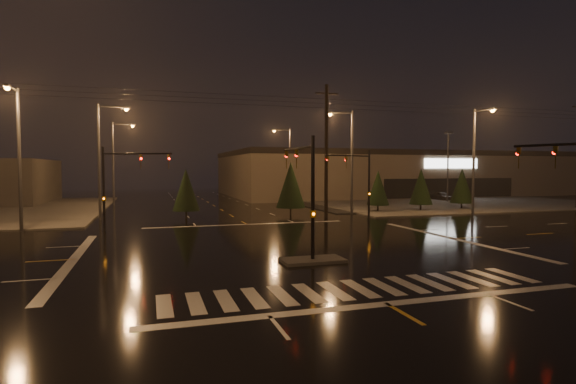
# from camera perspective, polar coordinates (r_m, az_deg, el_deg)

# --- Properties ---
(ground) EXTENTS (140.00, 140.00, 0.00)m
(ground) POSITION_cam_1_polar(r_m,az_deg,el_deg) (25.42, -0.02, -7.08)
(ground) COLOR black
(ground) RESTS_ON ground
(sidewalk_ne) EXTENTS (36.00, 36.00, 0.12)m
(sidewalk_ne) POSITION_cam_1_polar(r_m,az_deg,el_deg) (65.76, 17.47, -0.97)
(sidewalk_ne) COLOR #4B4943
(sidewalk_ne) RESTS_ON ground
(median_island) EXTENTS (3.00, 1.60, 0.15)m
(median_island) POSITION_cam_1_polar(r_m,az_deg,el_deg) (21.68, 3.15, -8.65)
(median_island) COLOR #4B4943
(median_island) RESTS_ON ground
(crosswalk) EXTENTS (15.00, 2.60, 0.01)m
(crosswalk) POSITION_cam_1_polar(r_m,az_deg,el_deg) (17.23, 9.08, -11.99)
(crosswalk) COLOR beige
(crosswalk) RESTS_ON ground
(stop_bar_near) EXTENTS (16.00, 0.50, 0.01)m
(stop_bar_near) POSITION_cam_1_polar(r_m,az_deg,el_deg) (15.53, 12.45, -13.70)
(stop_bar_near) COLOR beige
(stop_bar_near) RESTS_ON ground
(stop_bar_far) EXTENTS (16.00, 0.50, 0.01)m
(stop_bar_far) POSITION_cam_1_polar(r_m,az_deg,el_deg) (35.96, -5.23, -4.11)
(stop_bar_far) COLOR beige
(stop_bar_far) RESTS_ON ground
(parking_lot) EXTENTS (50.00, 24.00, 0.08)m
(parking_lot) POSITION_cam_1_polar(r_m,az_deg,el_deg) (67.17, 21.96, -0.98)
(parking_lot) COLOR black
(parking_lot) RESTS_ON ground
(retail_building) EXTENTS (60.20, 28.30, 7.20)m
(retail_building) POSITION_cam_1_polar(r_m,az_deg,el_deg) (81.75, 14.01, 2.48)
(retail_building) COLOR #776355
(retail_building) RESTS_ON ground
(signal_mast_median) EXTENTS (0.25, 4.59, 6.00)m
(signal_mast_median) POSITION_cam_1_polar(r_m,az_deg,el_deg) (22.12, 2.34, 1.19)
(signal_mast_median) COLOR black
(signal_mast_median) RESTS_ON ground
(signal_mast_ne) EXTENTS (4.84, 1.86, 6.00)m
(signal_mast_ne) POSITION_cam_1_polar(r_m,az_deg,el_deg) (38.01, 9.17, 1.97)
(signal_mast_ne) COLOR black
(signal_mast_ne) RESTS_ON ground
(signal_mast_nw) EXTENTS (4.84, 1.86, 6.00)m
(signal_mast_nw) POSITION_cam_1_polar(r_m,az_deg,el_deg) (34.11, -20.76, 1.70)
(signal_mast_nw) COLOR black
(signal_mast_nw) RESTS_ON ground
(streetlight_1) EXTENTS (2.77, 0.32, 10.00)m
(streetlight_1) POSITION_cam_1_polar(r_m,az_deg,el_deg) (42.09, -22.46, 4.61)
(streetlight_1) COLOR #38383A
(streetlight_1) RESTS_ON ground
(streetlight_2) EXTENTS (2.77, 0.32, 10.00)m
(streetlight_2) POSITION_cam_1_polar(r_m,az_deg,el_deg) (58.04, -21.03, 4.14)
(streetlight_2) COLOR #38383A
(streetlight_2) RESTS_ON ground
(streetlight_3) EXTENTS (2.77, 0.32, 10.00)m
(streetlight_3) POSITION_cam_1_polar(r_m,az_deg,el_deg) (44.04, 7.76, 4.73)
(streetlight_3) COLOR #38383A
(streetlight_3) RESTS_ON ground
(streetlight_4) EXTENTS (2.77, 0.32, 10.00)m
(streetlight_4) POSITION_cam_1_polar(r_m,az_deg,el_deg) (62.74, -0.01, 4.24)
(streetlight_4) COLOR #38383A
(streetlight_4) RESTS_ON ground
(streetlight_5) EXTENTS (0.32, 2.77, 10.00)m
(streetlight_5) POSITION_cam_1_polar(r_m,az_deg,el_deg) (36.15, -31.10, 4.71)
(streetlight_5) COLOR #38383A
(streetlight_5) RESTS_ON ground
(streetlight_6) EXTENTS (0.32, 2.77, 10.00)m
(streetlight_6) POSITION_cam_1_polar(r_m,az_deg,el_deg) (45.80, 22.78, 4.46)
(streetlight_6) COLOR #38383A
(streetlight_6) RESTS_ON ground
(utility_pole_1) EXTENTS (2.20, 0.32, 12.00)m
(utility_pole_1) POSITION_cam_1_polar(r_m,az_deg,el_deg) (40.95, 4.89, 5.34)
(utility_pole_1) COLOR black
(utility_pole_1) RESTS_ON ground
(conifer_0) EXTENTS (2.28, 2.28, 4.27)m
(conifer_0) POSITION_cam_1_polar(r_m,az_deg,el_deg) (46.96, 11.36, 0.54)
(conifer_0) COLOR black
(conifer_0) RESTS_ON ground
(conifer_1) EXTENTS (2.41, 2.41, 4.46)m
(conifer_1) POSITION_cam_1_polar(r_m,az_deg,el_deg) (49.06, 16.53, 0.69)
(conifer_1) COLOR black
(conifer_1) RESTS_ON ground
(conifer_2) EXTENTS (2.46, 2.46, 4.54)m
(conifer_2) POSITION_cam_1_polar(r_m,az_deg,el_deg) (52.40, 21.22, 0.79)
(conifer_2) COLOR black
(conifer_2) RESTS_ON ground
(conifer_3) EXTENTS (2.41, 2.41, 4.47)m
(conifer_3) POSITION_cam_1_polar(r_m,az_deg,el_deg) (40.88, -12.82, 0.30)
(conifer_3) COLOR black
(conifer_3) RESTS_ON ground
(conifer_4) EXTENTS (2.81, 2.81, 5.09)m
(conifer_4) POSITION_cam_1_polar(r_m,az_deg,el_deg) (43.00, 0.35, 0.92)
(conifer_4) COLOR black
(conifer_4) RESTS_ON ground
(car_parked) EXTENTS (1.53, 3.77, 1.28)m
(car_parked) POSITION_cam_1_polar(r_m,az_deg,el_deg) (66.00, 18.92, -0.47)
(car_parked) COLOR black
(car_parked) RESTS_ON ground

